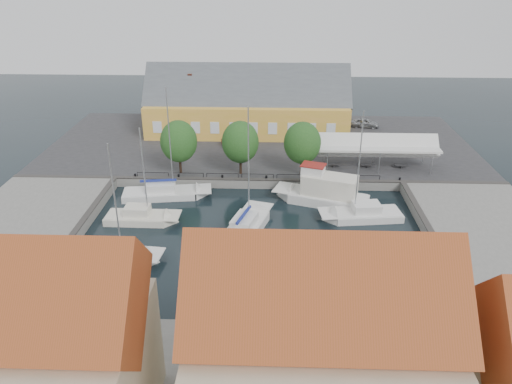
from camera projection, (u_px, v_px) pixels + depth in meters
ground at (254, 233)px, 47.43m from camera, size 140.00×140.00×0.00m
north_quay at (261, 146)px, 68.02m from camera, size 56.00×26.00×1.00m
west_quay at (16, 235)px, 46.14m from camera, size 12.00×24.00×1.00m
east_quay at (498, 244)px, 44.67m from camera, size 12.00×24.00×1.00m
quay_edge_fittings at (256, 201)px, 51.27m from camera, size 56.00×24.72×0.40m
warehouse at (244, 107)px, 71.28m from camera, size 28.56×14.00×9.55m
tent_canopy at (378, 146)px, 58.51m from camera, size 14.00×4.00×2.83m
quay_trees at (240, 142)px, 56.28m from camera, size 18.20×4.20×6.30m
car_silver at (364, 123)px, 73.60m from camera, size 4.38×2.22×1.43m
car_red at (232, 144)px, 65.17m from camera, size 3.15×4.08×1.29m
center_sailboat at (246, 229)px, 47.41m from camera, size 5.19×9.50×12.64m
trawler at (324, 194)px, 52.86m from camera, size 10.47×6.03×5.00m
east_boat_a at (362, 216)px, 50.00m from camera, size 8.54×3.74×11.73m
west_boat_a at (165, 194)px, 54.57m from camera, size 9.94×4.04×12.66m
west_boat_b at (141, 219)px, 49.43m from camera, size 7.52×2.69×10.29m
west_boat_d at (113, 256)px, 43.24m from camera, size 8.60×3.41×11.23m
launch_sw at (70, 295)px, 38.52m from camera, size 4.63×2.11×0.98m
launch_nw at (141, 199)px, 53.89m from camera, size 3.98×1.90×0.88m
townhouses at (274, 370)px, 23.86m from camera, size 36.30×8.50×12.00m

